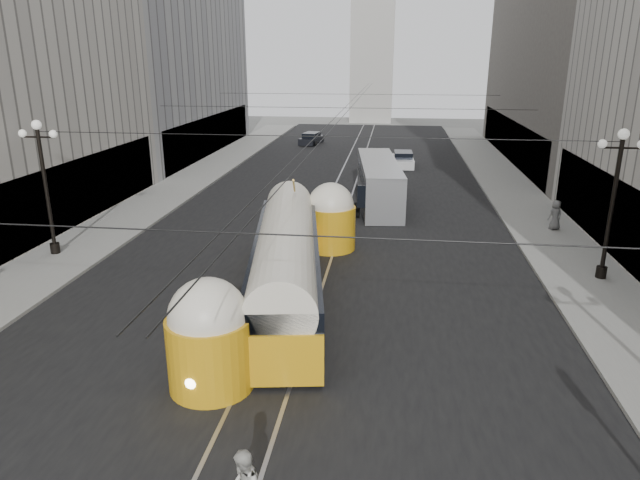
# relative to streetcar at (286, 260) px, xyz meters

# --- Properties ---
(road) EXTENTS (20.00, 85.00, 0.02)m
(road) POSITION_rel_streetcar_xyz_m (0.50, 18.17, -1.67)
(road) COLOR black
(road) RESTS_ON ground
(sidewalk_left) EXTENTS (4.00, 72.00, 0.15)m
(sidewalk_left) POSITION_rel_streetcar_xyz_m (-11.50, 21.67, -1.60)
(sidewalk_left) COLOR gray
(sidewalk_left) RESTS_ON ground
(sidewalk_right) EXTENTS (4.00, 72.00, 0.15)m
(sidewalk_right) POSITION_rel_streetcar_xyz_m (12.50, 21.67, -1.60)
(sidewalk_right) COLOR gray
(sidewalk_right) RESTS_ON ground
(rail_left) EXTENTS (0.12, 85.00, 0.04)m
(rail_left) POSITION_rel_streetcar_xyz_m (-0.25, 18.17, -1.67)
(rail_left) COLOR gray
(rail_left) RESTS_ON ground
(rail_right) EXTENTS (0.12, 85.00, 0.04)m
(rail_right) POSITION_rel_streetcar_xyz_m (1.25, 18.17, -1.67)
(rail_right) COLOR gray
(rail_right) RESTS_ON ground
(distant_tower) EXTENTS (6.00, 6.00, 31.36)m
(distant_tower) POSITION_rel_streetcar_xyz_m (0.50, 65.67, 13.30)
(distant_tower) COLOR #B2AFA8
(distant_tower) RESTS_ON ground
(lamppost_left_mid) EXTENTS (1.86, 0.44, 6.37)m
(lamppost_left_mid) POSITION_rel_streetcar_xyz_m (-12.10, 3.67, 2.07)
(lamppost_left_mid) COLOR black
(lamppost_left_mid) RESTS_ON sidewalk_left
(lamppost_right_mid) EXTENTS (1.86, 0.44, 6.37)m
(lamppost_right_mid) POSITION_rel_streetcar_xyz_m (13.10, 3.67, 2.07)
(lamppost_right_mid) COLOR black
(lamppost_right_mid) RESTS_ON sidewalk_right
(catenary) EXTENTS (25.00, 72.00, 0.23)m
(catenary) POSITION_rel_streetcar_xyz_m (0.62, 17.17, 4.21)
(catenary) COLOR black
(catenary) RESTS_ON ground
(streetcar) EXTENTS (4.55, 15.50, 3.42)m
(streetcar) POSITION_rel_streetcar_xyz_m (0.00, 0.00, 0.00)
(streetcar) COLOR orange
(streetcar) RESTS_ON ground
(city_bus) EXTENTS (3.42, 11.16, 2.79)m
(city_bus) POSITION_rel_streetcar_xyz_m (3.12, 16.11, -0.15)
(city_bus) COLOR #A6A8AB
(city_bus) RESTS_ON ground
(sedan_white_far) EXTENTS (1.88, 4.27, 1.33)m
(sedan_white_far) POSITION_rel_streetcar_xyz_m (4.87, 29.42, -1.07)
(sedan_white_far) COLOR white
(sedan_white_far) RESTS_ON ground
(sedan_dark_far) EXTENTS (2.39, 4.27, 1.27)m
(sedan_dark_far) POSITION_rel_streetcar_xyz_m (-4.97, 41.60, -1.10)
(sedan_dark_far) COLOR black
(sedan_dark_far) RESTS_ON ground
(pedestrian_sidewalk_right) EXTENTS (0.93, 0.77, 1.64)m
(pedestrian_sidewalk_right) POSITION_rel_streetcar_xyz_m (12.95, 10.87, -0.70)
(pedestrian_sidewalk_right) COLOR slate
(pedestrian_sidewalk_right) RESTS_ON sidewalk_right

